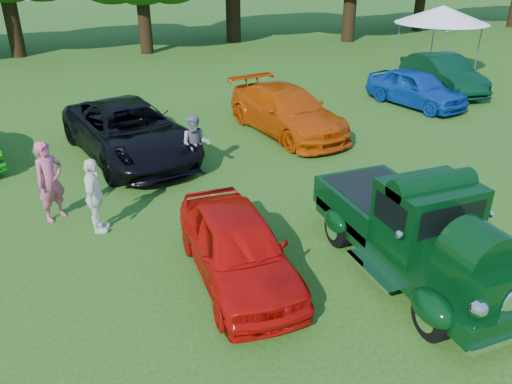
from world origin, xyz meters
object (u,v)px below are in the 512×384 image
object	(u,v)px
back_car_green	(442,74)
spectator_pink	(50,181)
back_car_blue	(416,88)
spectator_grey	(196,145)
canopy_tent	(442,15)
red_convertible	(238,247)
back_car_black	(130,131)
hero_pickup	(415,232)
back_car_orange	(287,111)
spectator_white	(95,196)

from	to	relation	value
back_car_green	spectator_pink	size ratio (longest dim) A/B	2.51
back_car_blue	back_car_green	distance (m)	2.69
spectator_grey	canopy_tent	size ratio (longest dim) A/B	0.32
red_convertible	back_car_black	size ratio (longest dim) A/B	0.69
hero_pickup	spectator_grey	world-z (taller)	hero_pickup
back_car_orange	spectator_grey	world-z (taller)	spectator_grey
back_car_blue	spectator_pink	bearing A→B (deg)	-174.09
hero_pickup	canopy_tent	distance (m)	17.26
canopy_tent	back_car_black	bearing A→B (deg)	-160.64
red_convertible	back_car_orange	size ratio (longest dim) A/B	0.76
spectator_pink	back_car_green	bearing A→B (deg)	-15.39
back_car_black	canopy_tent	size ratio (longest dim) A/B	1.11
canopy_tent	spectator_grey	bearing A→B (deg)	-152.22
canopy_tent	hero_pickup	bearing A→B (deg)	-130.38
red_convertible	canopy_tent	bearing A→B (deg)	41.91
red_convertible	back_car_orange	xyz separation A→B (m)	(4.19, 7.07, 0.08)
hero_pickup	canopy_tent	size ratio (longest dim) A/B	0.96
back_car_blue	spectator_grey	world-z (taller)	spectator_grey
back_car_black	spectator_pink	distance (m)	3.84
red_convertible	spectator_pink	size ratio (longest dim) A/B	2.12
spectator_grey	red_convertible	bearing A→B (deg)	-77.75
back_car_orange	spectator_white	world-z (taller)	spectator_white
red_convertible	back_car_blue	xyz separation A→B (m)	(10.11, 8.15, 0.03)
spectator_grey	spectator_white	world-z (taller)	spectator_white
spectator_white	canopy_tent	bearing A→B (deg)	-45.70
back_car_green	canopy_tent	distance (m)	3.76
red_convertible	spectator_white	bearing A→B (deg)	131.31
back_car_black	back_car_blue	bearing A→B (deg)	-5.45
back_car_black	hero_pickup	bearing A→B (deg)	-74.98
back_car_black	red_convertible	bearing A→B (deg)	-94.86
back_car_orange	back_car_blue	size ratio (longest dim) A/B	1.25
spectator_grey	back_car_black	bearing A→B (deg)	146.30
back_car_black	back_car_green	world-z (taller)	back_car_black
back_car_orange	back_car_green	bearing A→B (deg)	7.19
back_car_blue	spectator_white	world-z (taller)	spectator_white
red_convertible	back_car_orange	distance (m)	8.22
spectator_pink	spectator_white	size ratio (longest dim) A/B	1.10
red_convertible	spectator_white	xyz separation A→B (m)	(-2.23, 2.68, 0.17)
red_convertible	back_car_orange	bearing A→B (deg)	60.88
spectator_pink	canopy_tent	xyz separation A→B (m)	(17.32, 8.48, 1.83)
hero_pickup	spectator_white	bearing A→B (deg)	145.77
back_car_black	spectator_white	xyz separation A→B (m)	(-1.32, -4.10, 0.05)
back_car_black	back_car_blue	xyz separation A→B (m)	(11.02, 1.36, -0.09)
hero_pickup	back_car_black	world-z (taller)	hero_pickup
back_car_black	canopy_tent	bearing A→B (deg)	6.85
back_car_blue	canopy_tent	xyz separation A→B (m)	(4.13, 3.96, 2.05)
red_convertible	canopy_tent	distance (m)	18.81
back_car_orange	spectator_pink	world-z (taller)	spectator_pink
hero_pickup	back_car_blue	size ratio (longest dim) A/B	1.20
spectator_pink	back_car_black	bearing A→B (deg)	19.51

